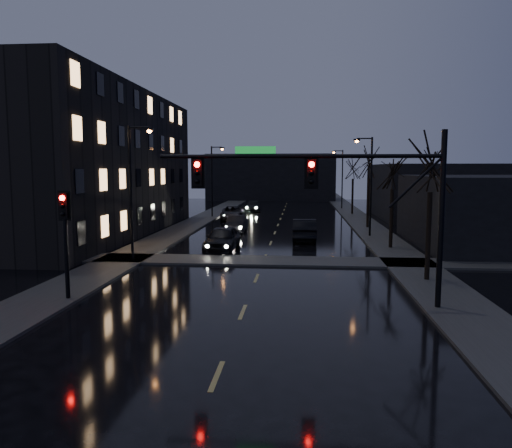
% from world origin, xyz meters
% --- Properties ---
extents(ground, '(160.00, 160.00, 0.00)m').
position_xyz_m(ground, '(0.00, 0.00, 0.00)').
color(ground, black).
rests_on(ground, ground).
extents(sidewalk_left, '(3.00, 140.00, 0.12)m').
position_xyz_m(sidewalk_left, '(-8.50, 35.00, 0.06)').
color(sidewalk_left, '#2D2D2B').
rests_on(sidewalk_left, ground).
extents(sidewalk_right, '(3.00, 140.00, 0.12)m').
position_xyz_m(sidewalk_right, '(8.50, 35.00, 0.06)').
color(sidewalk_right, '#2D2D2B').
rests_on(sidewalk_right, ground).
extents(sidewalk_cross, '(40.00, 3.00, 0.12)m').
position_xyz_m(sidewalk_cross, '(0.00, 18.50, 0.06)').
color(sidewalk_cross, '#2D2D2B').
rests_on(sidewalk_cross, ground).
extents(apartment_block, '(12.00, 30.00, 12.00)m').
position_xyz_m(apartment_block, '(-16.50, 30.00, 6.00)').
color(apartment_block, black).
rests_on(apartment_block, ground).
extents(commercial_right_near, '(10.00, 14.00, 5.00)m').
position_xyz_m(commercial_right_near, '(15.50, 26.00, 2.50)').
color(commercial_right_near, black).
rests_on(commercial_right_near, ground).
extents(commercial_right_far, '(12.00, 18.00, 6.00)m').
position_xyz_m(commercial_right_far, '(17.00, 48.00, 3.00)').
color(commercial_right_far, black).
rests_on(commercial_right_far, ground).
extents(far_block, '(22.00, 10.00, 8.00)m').
position_xyz_m(far_block, '(-3.00, 78.00, 4.00)').
color(far_block, black).
rests_on(far_block, ground).
extents(signal_mast, '(11.11, 0.41, 7.00)m').
position_xyz_m(signal_mast, '(3.85, 9.00, 4.87)').
color(signal_mast, black).
rests_on(signal_mast, ground).
extents(signal_pole_left, '(0.35, 0.41, 4.53)m').
position_xyz_m(signal_pole_left, '(-7.50, 8.99, 3.01)').
color(signal_pole_left, black).
rests_on(signal_pole_left, ground).
extents(tree_near, '(3.52, 3.52, 8.08)m').
position_xyz_m(tree_near, '(8.40, 14.00, 6.22)').
color(tree_near, black).
rests_on(tree_near, ground).
extents(tree_mid_a, '(3.30, 3.30, 7.58)m').
position_xyz_m(tree_mid_a, '(8.40, 24.00, 5.83)').
color(tree_mid_a, black).
rests_on(tree_mid_a, ground).
extents(tree_mid_b, '(3.74, 3.74, 8.59)m').
position_xyz_m(tree_mid_b, '(8.40, 36.00, 6.61)').
color(tree_mid_b, black).
rests_on(tree_mid_b, ground).
extents(tree_far, '(3.43, 3.43, 7.88)m').
position_xyz_m(tree_far, '(8.40, 50.00, 6.06)').
color(tree_far, black).
rests_on(tree_far, ground).
extents(streetlight_l_near, '(1.53, 0.28, 8.00)m').
position_xyz_m(streetlight_l_near, '(-7.58, 18.00, 4.77)').
color(streetlight_l_near, black).
rests_on(streetlight_l_near, ground).
extents(streetlight_l_far, '(1.53, 0.28, 8.00)m').
position_xyz_m(streetlight_l_far, '(-7.58, 45.00, 4.77)').
color(streetlight_l_far, black).
rests_on(streetlight_l_far, ground).
extents(streetlight_r_mid, '(1.53, 0.28, 8.00)m').
position_xyz_m(streetlight_r_mid, '(7.58, 30.00, 4.77)').
color(streetlight_r_mid, black).
rests_on(streetlight_r_mid, ground).
extents(streetlight_r_far, '(1.53, 0.28, 8.00)m').
position_xyz_m(streetlight_r_far, '(7.58, 58.00, 4.77)').
color(streetlight_r_far, black).
rests_on(streetlight_r_far, ground).
extents(oncoming_car_a, '(2.18, 4.96, 1.66)m').
position_xyz_m(oncoming_car_a, '(-3.04, 22.21, 0.83)').
color(oncoming_car_a, black).
rests_on(oncoming_car_a, ground).
extents(oncoming_car_b, '(1.54, 4.36, 1.43)m').
position_xyz_m(oncoming_car_b, '(-3.36, 32.19, 0.72)').
color(oncoming_car_b, black).
rests_on(oncoming_car_b, ground).
extents(oncoming_car_c, '(3.06, 5.65, 1.50)m').
position_xyz_m(oncoming_car_c, '(-5.07, 42.21, 0.75)').
color(oncoming_car_c, black).
rests_on(oncoming_car_c, ground).
extents(oncoming_car_d, '(2.29, 4.77, 1.34)m').
position_xyz_m(oncoming_car_d, '(-3.91, 53.26, 0.67)').
color(oncoming_car_d, black).
rests_on(oncoming_car_d, ground).
extents(lead_car, '(1.79, 5.05, 1.66)m').
position_xyz_m(lead_car, '(2.50, 27.73, 0.83)').
color(lead_car, black).
rests_on(lead_car, ground).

